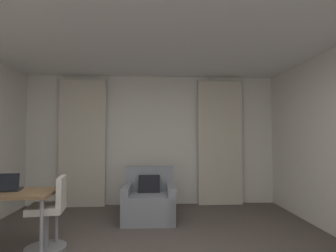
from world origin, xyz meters
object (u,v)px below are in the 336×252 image
at_px(desk, 1,198).
at_px(desk_chair, 49,217).
at_px(armchair, 149,202).
at_px(laptop, 6,187).

distance_m(desk, desk_chair, 0.60).
xyz_separation_m(armchair, laptop, (-1.70, -1.15, 0.48)).
relative_size(armchair, laptop, 2.34).
bearing_deg(armchair, laptop, -145.96).
height_order(armchair, desk, armchair).
xyz_separation_m(desk, laptop, (0.03, 0.04, 0.11)).
distance_m(armchair, laptop, 2.11).
xyz_separation_m(armchair, desk, (-1.73, -1.18, 0.37)).
distance_m(armchair, desk, 2.12).
bearing_deg(desk, laptop, 52.52).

